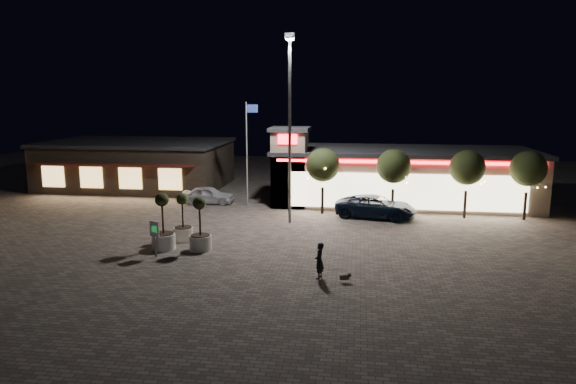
# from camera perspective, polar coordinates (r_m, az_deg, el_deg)

# --- Properties ---
(ground) EXTENTS (90.00, 90.00, 0.00)m
(ground) POSITION_cam_1_polar(r_m,az_deg,el_deg) (27.65, -6.20, -7.28)
(ground) COLOR #73685D
(ground) RESTS_ON ground
(retail_building) EXTENTS (20.40, 8.40, 6.10)m
(retail_building) POSITION_cam_1_polar(r_m,az_deg,el_deg) (41.89, 11.87, 1.85)
(retail_building) COLOR tan
(retail_building) RESTS_ON ground
(restaurant_building) EXTENTS (16.40, 11.00, 4.30)m
(restaurant_building) POSITION_cam_1_polar(r_m,az_deg,el_deg) (50.27, -16.32, 3.05)
(restaurant_building) COLOR #382D23
(restaurant_building) RESTS_ON ground
(floodlight_pole) EXTENTS (0.60, 0.40, 12.38)m
(floodlight_pole) POSITION_cam_1_polar(r_m,az_deg,el_deg) (33.82, 0.19, 8.20)
(floodlight_pole) COLOR gray
(floodlight_pole) RESTS_ON ground
(flagpole) EXTENTS (0.95, 0.10, 8.00)m
(flagpole) POSITION_cam_1_polar(r_m,az_deg,el_deg) (39.57, -4.47, 5.24)
(flagpole) COLOR white
(flagpole) RESTS_ON ground
(string_tree_a) EXTENTS (2.42, 2.42, 4.79)m
(string_tree_a) POSITION_cam_1_polar(r_m,az_deg,el_deg) (36.90, 3.89, 3.00)
(string_tree_a) COLOR #332319
(string_tree_a) RESTS_ON ground
(string_tree_b) EXTENTS (2.42, 2.42, 4.79)m
(string_tree_b) POSITION_cam_1_polar(r_m,az_deg,el_deg) (36.90, 11.67, 2.80)
(string_tree_b) COLOR #332319
(string_tree_b) RESTS_ON ground
(string_tree_c) EXTENTS (2.42, 2.42, 4.79)m
(string_tree_c) POSITION_cam_1_polar(r_m,az_deg,el_deg) (37.58, 19.30, 2.55)
(string_tree_c) COLOR #332319
(string_tree_c) RESTS_ON ground
(string_tree_d) EXTENTS (2.42, 2.42, 4.79)m
(string_tree_d) POSITION_cam_1_polar(r_m,az_deg,el_deg) (38.57, 25.14, 2.34)
(string_tree_d) COLOR #332319
(string_tree_d) RESTS_ON ground
(pickup_truck) EXTENTS (6.04, 3.65, 1.57)m
(pickup_truck) POSITION_cam_1_polar(r_m,az_deg,el_deg) (36.59, 9.75, -1.62)
(pickup_truck) COLOR black
(pickup_truck) RESTS_ON ground
(white_sedan) EXTENTS (4.11, 1.73, 1.39)m
(white_sedan) POSITION_cam_1_polar(r_m,az_deg,el_deg) (41.23, -8.83, -0.32)
(white_sedan) COLOR silver
(white_sedan) RESTS_ON ground
(pedestrian) EXTENTS (0.54, 0.71, 1.73)m
(pedestrian) POSITION_cam_1_polar(r_m,az_deg,el_deg) (24.32, 3.50, -7.63)
(pedestrian) COLOR black
(pedestrian) RESTS_ON ground
(dog) EXTENTS (0.55, 0.33, 0.30)m
(dog) POSITION_cam_1_polar(r_m,az_deg,el_deg) (24.11, 6.45, -9.29)
(dog) COLOR #59514C
(dog) RESTS_ON ground
(planter_left) EXTENTS (1.30, 1.30, 3.21)m
(planter_left) POSITION_cam_1_polar(r_m,az_deg,el_deg) (29.58, -13.68, -4.32)
(planter_left) COLOR silver
(planter_left) RESTS_ON ground
(planter_mid) EXTENTS (1.23, 1.23, 3.02)m
(planter_mid) POSITION_cam_1_polar(r_m,az_deg,el_deg) (29.00, -9.72, -4.59)
(planter_mid) COLOR silver
(planter_mid) RESTS_ON ground
(planter_right) EXTENTS (1.16, 1.16, 2.86)m
(planter_right) POSITION_cam_1_polar(r_m,az_deg,el_deg) (31.08, -11.59, -3.71)
(planter_right) COLOR silver
(planter_right) RESTS_ON ground
(valet_sign) EXTENTS (0.62, 0.30, 1.95)m
(valet_sign) POSITION_cam_1_polar(r_m,az_deg,el_deg) (28.20, -14.60, -4.32)
(valet_sign) COLOR gray
(valet_sign) RESTS_ON ground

